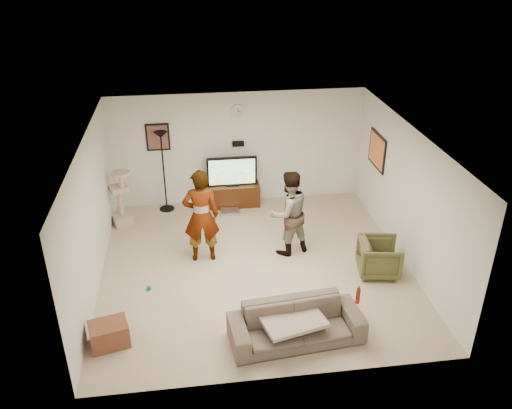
{
  "coord_description": "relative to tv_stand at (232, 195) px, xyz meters",
  "views": [
    {
      "loc": [
        -1.07,
        -8.01,
        5.44
      ],
      "look_at": [
        0.05,
        0.2,
        1.17
      ],
      "focal_mm": 37.04,
      "sensor_mm": 36.0,
      "label": 1
    }
  ],
  "objects": [
    {
      "name": "wall_front",
      "position": [
        0.17,
        -5.25,
        1.0
      ],
      "size": [
        5.5,
        0.04,
        2.5
      ],
      "primitive_type": "cube",
      "color": "silver",
      "rests_on": "floor"
    },
    {
      "name": "toy_ball",
      "position": [
        -1.72,
        -2.98,
        -0.21
      ],
      "size": [
        0.08,
        0.08,
        0.08
      ],
      "primitive_type": "sphere",
      "color": "#025E82",
      "rests_on": "floor"
    },
    {
      "name": "person_left",
      "position": [
        -0.76,
        -2.11,
        0.65
      ],
      "size": [
        0.66,
        0.44,
        1.8
      ],
      "primitive_type": "imported",
      "rotation": [
        0.0,
        0.0,
        3.15
      ],
      "color": "#A8A8AB",
      "rests_on": "floor"
    },
    {
      "name": "wall_speaker",
      "position": [
        0.17,
        0.19,
        1.13
      ],
      "size": [
        0.25,
        0.1,
        0.1
      ],
      "primitive_type": "cube",
      "color": "black",
      "rests_on": "wall_back"
    },
    {
      "name": "wall_back",
      "position": [
        0.17,
        0.25,
        1.0
      ],
      "size": [
        5.5,
        0.04,
        2.5
      ],
      "primitive_type": "cube",
      "color": "silver",
      "rests_on": "floor"
    },
    {
      "name": "tv_screen",
      "position": [
        0.0,
        -0.04,
        0.57
      ],
      "size": [
        1.0,
        0.01,
        0.57
      ],
      "primitive_type": "cube",
      "color": "#4EFCA3",
      "rests_on": "tv"
    },
    {
      "name": "armchair",
      "position": [
        2.32,
        -3.01,
        0.08
      ],
      "size": [
        0.82,
        0.8,
        0.65
      ],
      "primitive_type": "imported",
      "rotation": [
        0.0,
        0.0,
        1.4
      ],
      "color": "#494827",
      "rests_on": "floor"
    },
    {
      "name": "tv",
      "position": [
        0.0,
        0.0,
        0.57
      ],
      "size": [
        1.09,
        0.08,
        0.65
      ],
      "primitive_type": "cube",
      "color": "black",
      "rests_on": "tv_stand"
    },
    {
      "name": "person_right",
      "position": [
        0.85,
        -2.08,
        0.58
      ],
      "size": [
        0.97,
        0.86,
        1.66
      ],
      "primitive_type": "imported",
      "rotation": [
        0.0,
        0.0,
        3.49
      ],
      "color": "#265388",
      "rests_on": "floor"
    },
    {
      "name": "picture_right",
      "position": [
        2.9,
        -0.9,
        1.25
      ],
      "size": [
        0.03,
        0.78,
        0.62
      ],
      "primitive_type": "cube",
      "color": "orange",
      "rests_on": "wall_right"
    },
    {
      "name": "ceiling",
      "position": [
        0.17,
        -2.5,
        2.26
      ],
      "size": [
        5.5,
        5.5,
        0.02
      ],
      "primitive_type": "cube",
      "color": "white",
      "rests_on": "wall_back"
    },
    {
      "name": "wall_right",
      "position": [
        2.92,
        -2.5,
        1.0
      ],
      "size": [
        0.04,
        5.5,
        2.5
      ],
      "primitive_type": "cube",
      "color": "silver",
      "rests_on": "floor"
    },
    {
      "name": "cat_tree",
      "position": [
        -2.36,
        -0.54,
        0.35
      ],
      "size": [
        0.5,
        0.5,
        1.2
      ],
      "primitive_type": "cube",
      "rotation": [
        0.0,
        0.0,
        0.39
      ],
      "color": "#B8A18D",
      "rests_on": "floor"
    },
    {
      "name": "throw_blanket",
      "position": [
        0.45,
        -4.52,
        0.14
      ],
      "size": [
        1.05,
        0.9,
        0.06
      ],
      "primitive_type": "cube",
      "rotation": [
        0.0,
        0.0,
        0.25
      ],
      "color": "#C2A696",
      "rests_on": "sofa"
    },
    {
      "name": "wall_left",
      "position": [
        -2.58,
        -2.5,
        1.0
      ],
      "size": [
        0.04,
        5.5,
        2.5
      ],
      "primitive_type": "cube",
      "color": "silver",
      "rests_on": "floor"
    },
    {
      "name": "floor_lamp",
      "position": [
        -1.46,
        -0.01,
        0.64
      ],
      "size": [
        0.32,
        0.32,
        1.79
      ],
      "primitive_type": "cylinder",
      "color": "black",
      "rests_on": "floor"
    },
    {
      "name": "tv_stand",
      "position": [
        0.0,
        0.0,
        0.0
      ],
      "size": [
        1.19,
        0.45,
        0.5
      ],
      "primitive_type": "cube",
      "color": "#341809",
      "rests_on": "floor"
    },
    {
      "name": "wall_clock",
      "position": [
        0.17,
        0.22,
        1.85
      ],
      "size": [
        0.26,
        0.04,
        0.26
      ],
      "primitive_type": "cylinder",
      "rotation": [
        1.57,
        0.0,
        0.0
      ],
      "color": "white",
      "rests_on": "wall_back"
    },
    {
      "name": "side_table",
      "position": [
        -2.23,
        -4.25,
        -0.06
      ],
      "size": [
        0.64,
        0.54,
        0.37
      ],
      "primitive_type": "cube",
      "rotation": [
        0.0,
        0.0,
        0.25
      ],
      "color": "brown",
      "rests_on": "floor"
    },
    {
      "name": "picture_back",
      "position": [
        -1.53,
        0.23,
        1.35
      ],
      "size": [
        0.42,
        0.03,
        0.52
      ],
      "primitive_type": "cube",
      "color": "brown",
      "rests_on": "wall_back"
    },
    {
      "name": "floor",
      "position": [
        0.17,
        -2.5,
        -0.26
      ],
      "size": [
        5.5,
        5.5,
        0.02
      ],
      "primitive_type": "cube",
      "color": "tan",
      "rests_on": "ground"
    },
    {
      "name": "beer_bottle",
      "position": [
        1.42,
        -4.52,
        0.45
      ],
      "size": [
        0.06,
        0.06,
        0.25
      ],
      "primitive_type": "cylinder",
      "color": "#4E270C",
      "rests_on": "sofa"
    },
    {
      "name": "console_box",
      "position": [
        -0.1,
        -0.4,
        -0.21
      ],
      "size": [
        0.4,
        0.3,
        0.07
      ],
      "primitive_type": "cube",
      "color": "#BCBDC0",
      "rests_on": "floor"
    },
    {
      "name": "sofa",
      "position": [
        0.52,
        -4.52,
        0.04
      ],
      "size": [
        2.04,
        0.96,
        0.58
      ],
      "primitive_type": "imported",
      "rotation": [
        0.0,
        0.0,
        0.1
      ],
      "color": "brown",
      "rests_on": "floor"
    }
  ]
}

